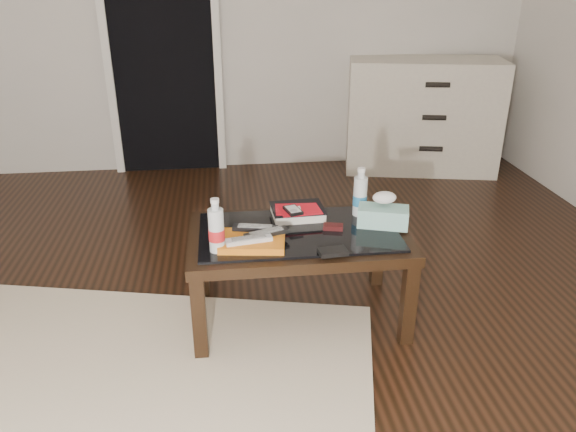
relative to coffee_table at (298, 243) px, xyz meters
name	(u,v)px	position (x,y,z in m)	size (l,w,h in m)	color
ground	(226,344)	(-0.35, -0.19, -0.40)	(5.00, 5.00, 0.00)	black
doorway	(162,43)	(-0.75, 2.28, 0.63)	(0.90, 0.08, 2.07)	black
coffee_table	(298,243)	(0.00, 0.00, 0.00)	(1.00, 0.60, 0.46)	black
rug	(120,398)	(-0.78, -0.49, -0.39)	(2.00, 1.50, 0.01)	#C5B599
dresser	(422,116)	(1.30, 2.04, 0.05)	(1.28, 0.73, 0.90)	beige
magazines	(252,241)	(-0.22, -0.11, 0.08)	(0.28, 0.21, 0.03)	orange
remote_silver	(249,239)	(-0.23, -0.14, 0.11)	(0.20, 0.05, 0.02)	silver
remote_black_front	(267,233)	(-0.15, -0.09, 0.11)	(0.20, 0.05, 0.02)	black
remote_black_back	(255,228)	(-0.20, -0.03, 0.11)	(0.20, 0.05, 0.02)	black
textbook	(298,212)	(0.02, 0.16, 0.09)	(0.25, 0.20, 0.05)	black
dvd_mailers	(295,209)	(0.00, 0.14, 0.11)	(0.19, 0.14, 0.01)	red
ipod	(293,210)	(-0.01, 0.10, 0.12)	(0.06, 0.10, 0.02)	black
flip_phone	(333,227)	(0.16, 0.00, 0.08)	(0.09, 0.05, 0.02)	black
wallet	(333,252)	(0.11, -0.24, 0.07)	(0.12, 0.07, 0.02)	black
water_bottle_left	(216,225)	(-0.37, -0.15, 0.18)	(0.07, 0.07, 0.24)	silver
water_bottle_right	(360,192)	(0.32, 0.15, 0.18)	(0.07, 0.07, 0.24)	silver
tissue_box	(383,216)	(0.40, 0.01, 0.11)	(0.23, 0.12, 0.09)	teal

